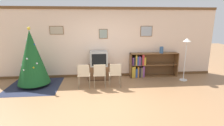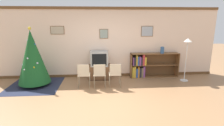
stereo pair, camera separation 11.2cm
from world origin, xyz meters
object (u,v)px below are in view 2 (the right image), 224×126
(folding_chair_right, at_px, (115,74))
(vase, at_px, (162,50))
(television, at_px, (99,58))
(folding_chair_left, at_px, (84,74))
(folding_chair_center, at_px, (100,74))
(bookshelf, at_px, (146,66))
(tv_console, at_px, (99,72))
(christmas_tree, at_px, (33,57))
(standing_lamp, at_px, (187,49))

(folding_chair_right, bearing_deg, vase, 26.77)
(television, relative_size, vase, 2.51)
(folding_chair_left, height_order, folding_chair_center, same)
(bookshelf, bearing_deg, folding_chair_right, -142.30)
(tv_console, height_order, folding_chair_left, folding_chair_left)
(christmas_tree, height_order, folding_chair_center, christmas_tree)
(folding_chair_center, bearing_deg, vase, 21.68)
(bookshelf, bearing_deg, folding_chair_left, -156.62)
(folding_chair_center, distance_m, vase, 2.70)
(tv_console, relative_size, bookshelf, 0.46)
(bookshelf, relative_size, standing_lamp, 1.20)
(tv_console, distance_m, standing_lamp, 3.34)
(vase, height_order, standing_lamp, standing_lamp)
(television, height_order, folding_chair_right, television)
(folding_chair_left, height_order, folding_chair_right, same)
(television, xyz_separation_m, folding_chair_left, (-0.52, -0.91, -0.34))
(christmas_tree, distance_m, folding_chair_center, 2.33)
(folding_chair_center, height_order, folding_chair_right, same)
(folding_chair_right, relative_size, standing_lamp, 0.52)
(folding_chair_left, xyz_separation_m, standing_lamp, (3.68, 0.44, 0.74))
(bookshelf, bearing_deg, television, -176.70)
(folding_chair_center, height_order, standing_lamp, standing_lamp)
(television, bearing_deg, tv_console, 90.00)
(tv_console, distance_m, vase, 2.58)
(standing_lamp, bearing_deg, tv_console, 171.51)
(folding_chair_center, relative_size, vase, 3.20)
(christmas_tree, distance_m, vase, 4.72)
(folding_chair_right, bearing_deg, television, 119.61)
(television, relative_size, standing_lamp, 0.41)
(standing_lamp, bearing_deg, christmas_tree, -179.28)
(folding_chair_left, relative_size, vase, 3.20)
(vase, bearing_deg, folding_chair_left, -161.84)
(folding_chair_center, xyz_separation_m, vase, (2.45, 0.97, 0.61))
(folding_chair_center, relative_size, standing_lamp, 0.52)
(tv_console, xyz_separation_m, standing_lamp, (3.16, -0.47, 0.95))
(tv_console, relative_size, television, 1.34)
(christmas_tree, height_order, folding_chair_right, christmas_tree)
(folding_chair_left, height_order, vase, vase)
(bookshelf, height_order, standing_lamp, standing_lamp)
(christmas_tree, relative_size, folding_chair_right, 2.43)
(christmas_tree, distance_m, folding_chair_left, 1.84)
(folding_chair_right, bearing_deg, folding_chair_left, 180.00)
(bookshelf, distance_m, standing_lamp, 1.63)
(christmas_tree, distance_m, television, 2.31)
(folding_chair_center, bearing_deg, tv_console, 90.00)
(television, height_order, folding_chair_left, television)
(television, distance_m, folding_chair_left, 1.10)
(standing_lamp, bearing_deg, folding_chair_left, -173.14)
(folding_chair_center, bearing_deg, standing_lamp, 7.98)
(folding_chair_center, bearing_deg, christmas_tree, 170.48)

